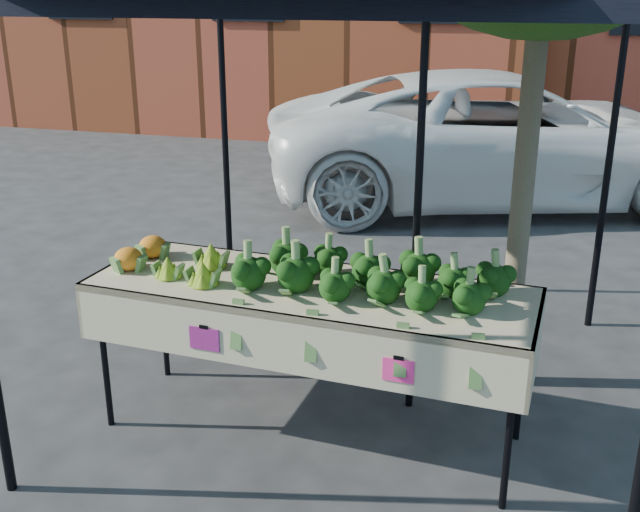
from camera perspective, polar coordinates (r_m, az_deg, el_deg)
The scene contains 7 objects.
ground at distance 4.50m, azimuth 0.18°, elevation -12.70°, with size 90.00×90.00×0.00m, color #262628.
table at distance 4.23m, azimuth -0.76°, elevation -7.91°, with size 2.44×0.94×0.90m.
canopy at distance 4.35m, azimuth 3.03°, elevation 5.80°, with size 3.16×3.16×2.74m, color black, non-canonical shape.
broccoli_heap at distance 3.95m, azimuth 3.83°, elevation -1.00°, with size 1.45×0.55×0.24m, color #0C330A.
romanesco_cluster at distance 4.23m, azimuth -9.51°, elevation -0.21°, with size 0.41×0.45×0.18m, color #87AD2A.
cauliflower_pair at distance 4.46m, azimuth -13.36°, elevation 0.47°, with size 0.21×0.41×0.16m, color orange.
street_tree at distance 4.54m, azimuth 15.70°, elevation 12.07°, with size 1.89×1.89×3.73m, color #1E4C14, non-canonical shape.
Camera 1 is at (1.04, -3.66, 2.40)m, focal length 42.48 mm.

